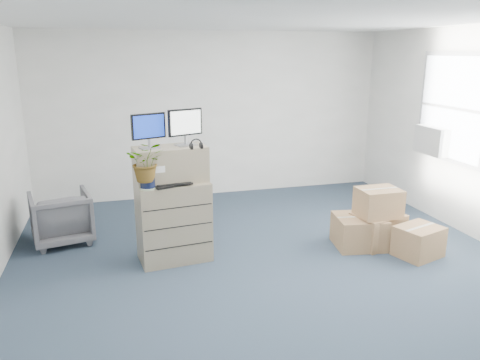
% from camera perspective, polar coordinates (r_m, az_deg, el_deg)
% --- Properties ---
extents(ground, '(7.00, 7.00, 0.00)m').
position_cam_1_polar(ground, '(5.29, 4.80, -12.34)').
color(ground, '#263545').
rests_on(ground, ground).
extents(wall_back, '(6.00, 0.02, 2.80)m').
position_cam_1_polar(wall_back, '(8.14, -3.42, 7.89)').
color(wall_back, silver).
rests_on(wall_back, ground).
extents(ac_unit, '(0.24, 0.60, 0.40)m').
position_cam_1_polar(ac_unit, '(7.45, 22.49, 4.49)').
color(ac_unit, silver).
rests_on(ac_unit, wall_right).
extents(filing_cabinet_lower, '(0.89, 0.60, 0.97)m').
position_cam_1_polar(filing_cabinet_lower, '(5.70, -8.10, -4.99)').
color(filing_cabinet_lower, gray).
rests_on(filing_cabinet_lower, ground).
extents(filing_cabinet_upper, '(0.88, 0.51, 0.42)m').
position_cam_1_polar(filing_cabinet_upper, '(5.55, -8.48, 1.92)').
color(filing_cabinet_upper, gray).
rests_on(filing_cabinet_upper, filing_cabinet_lower).
extents(monitor_left, '(0.39, 0.22, 0.40)m').
position_cam_1_polar(monitor_left, '(5.40, -11.08, 6.13)').
color(monitor_left, '#99999E').
rests_on(monitor_left, filing_cabinet_upper).
extents(monitor_right, '(0.42, 0.24, 0.43)m').
position_cam_1_polar(monitor_right, '(5.52, -6.68, 6.67)').
color(monitor_right, '#99999E').
rests_on(monitor_right, filing_cabinet_upper).
extents(headphones, '(0.14, 0.03, 0.14)m').
position_cam_1_polar(headphones, '(5.39, -5.37, 4.31)').
color(headphones, black).
rests_on(headphones, filing_cabinet_upper).
extents(keyboard, '(0.48, 0.32, 0.02)m').
position_cam_1_polar(keyboard, '(5.41, -8.22, -0.56)').
color(keyboard, black).
rests_on(keyboard, filing_cabinet_lower).
extents(mouse, '(0.10, 0.08, 0.03)m').
position_cam_1_polar(mouse, '(5.53, -4.33, -0.06)').
color(mouse, silver).
rests_on(mouse, filing_cabinet_lower).
extents(water_bottle, '(0.07, 0.07, 0.23)m').
position_cam_1_polar(water_bottle, '(5.58, -7.62, 1.07)').
color(water_bottle, gray).
rests_on(water_bottle, filing_cabinet_lower).
extents(phone_dock, '(0.06, 0.05, 0.12)m').
position_cam_1_polar(phone_dock, '(5.60, -8.83, 0.24)').
color(phone_dock, silver).
rests_on(phone_dock, filing_cabinet_lower).
extents(external_drive, '(0.21, 0.16, 0.06)m').
position_cam_1_polar(external_drive, '(5.78, -5.25, 0.74)').
color(external_drive, black).
rests_on(external_drive, filing_cabinet_lower).
extents(tissue_box, '(0.26, 0.17, 0.09)m').
position_cam_1_polar(tissue_box, '(5.71, -5.60, 1.32)').
color(tissue_box, '#398DC4').
rests_on(tissue_box, external_drive).
extents(potted_plant, '(0.47, 0.51, 0.44)m').
position_cam_1_polar(potted_plant, '(5.29, -11.31, 1.59)').
color(potted_plant, '#9BB18E').
rests_on(potted_plant, filing_cabinet_lower).
extents(office_chair, '(0.86, 0.82, 0.75)m').
position_cam_1_polar(office_chair, '(6.62, -20.98, -4.02)').
color(office_chair, '#5A5A5E').
rests_on(office_chair, ground).
extents(cardboard_boxes, '(1.22, 1.07, 0.78)m').
position_cam_1_polar(cardboard_boxes, '(6.30, 16.66, -5.57)').
color(cardboard_boxes, '#986E49').
rests_on(cardboard_boxes, ground).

